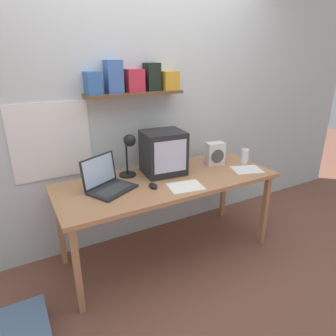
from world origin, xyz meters
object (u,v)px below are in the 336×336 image
at_px(desk_lamp, 129,149).
at_px(loose_paper_near_monitor, 186,186).
at_px(open_notebook, 247,170).
at_px(floor_cushion, 17,333).
at_px(space_heater, 215,154).
at_px(corner_desk, 168,185).
at_px(crt_monitor, 163,153).
at_px(juice_glass, 245,157).
at_px(computer_mouse, 153,186).
at_px(laptop, 107,181).

distance_m(desk_lamp, loose_paper_near_monitor, 0.57).
distance_m(open_notebook, floor_cushion, 2.15).
height_order(desk_lamp, open_notebook, desk_lamp).
bearing_deg(space_heater, corner_desk, -160.32).
height_order(crt_monitor, juice_glass, crt_monitor).
bearing_deg(loose_paper_near_monitor, space_heater, 30.81).
relative_size(space_heater, loose_paper_near_monitor, 0.71).
bearing_deg(loose_paper_near_monitor, open_notebook, 3.72).
height_order(corner_desk, space_heater, space_heater).
bearing_deg(juice_glass, space_heater, 153.88).
bearing_deg(crt_monitor, computer_mouse, -127.34).
bearing_deg(juice_glass, crt_monitor, 167.90).
xyz_separation_m(crt_monitor, loose_paper_near_monitor, (0.01, -0.35, -0.19)).
distance_m(corner_desk, juice_glass, 0.84).
bearing_deg(crt_monitor, space_heater, 0.77).
xyz_separation_m(laptop, loose_paper_near_monitor, (0.56, -0.26, -0.06)).
bearing_deg(crt_monitor, floor_cushion, -154.34).
xyz_separation_m(computer_mouse, loose_paper_near_monitor, (0.23, -0.11, -0.01)).
bearing_deg(floor_cushion, open_notebook, 5.20).
bearing_deg(loose_paper_near_monitor, corner_desk, 102.76).
distance_m(laptop, juice_glass, 1.35).
distance_m(crt_monitor, computer_mouse, 0.37).
height_order(computer_mouse, open_notebook, computer_mouse).
bearing_deg(desk_lamp, corner_desk, -46.47).
height_order(corner_desk, juice_glass, juice_glass).
xyz_separation_m(space_heater, open_notebook, (0.17, -0.27, -0.10)).
bearing_deg(corner_desk, juice_glass, -1.69).
distance_m(laptop, computer_mouse, 0.37).
xyz_separation_m(juice_glass, open_notebook, (-0.09, -0.14, -0.06)).
distance_m(crt_monitor, open_notebook, 0.79).
xyz_separation_m(computer_mouse, floor_cushion, (-1.11, -0.25, -0.69)).
height_order(corner_desk, desk_lamp, desk_lamp).
height_order(juice_glass, loose_paper_near_monitor, juice_glass).
xyz_separation_m(corner_desk, open_notebook, (0.74, -0.16, 0.06)).
distance_m(corner_desk, open_notebook, 0.76).
bearing_deg(space_heater, computer_mouse, -156.06).
relative_size(laptop, desk_lamp, 1.13).
bearing_deg(desk_lamp, open_notebook, -29.31).
bearing_deg(space_heater, floor_cushion, -157.10).
height_order(open_notebook, loose_paper_near_monitor, same).
bearing_deg(laptop, loose_paper_near_monitor, -52.45).
relative_size(space_heater, computer_mouse, 1.97).
height_order(crt_monitor, open_notebook, crt_monitor).
bearing_deg(desk_lamp, floor_cushion, -161.78).
height_order(space_heater, loose_paper_near_monitor, space_heater).
relative_size(computer_mouse, loose_paper_near_monitor, 0.36).
relative_size(corner_desk, space_heater, 8.77).
bearing_deg(desk_lamp, computer_mouse, -84.82).
relative_size(corner_desk, floor_cushion, 4.87).
height_order(laptop, computer_mouse, laptop).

